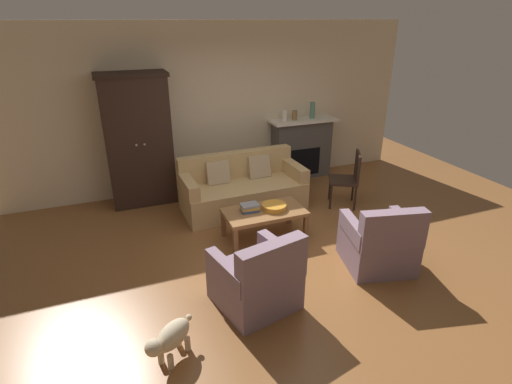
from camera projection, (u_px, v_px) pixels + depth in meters
The scene contains 15 objects.
ground_plane at pixel (275, 250), 5.30m from camera, with size 9.60×9.60×0.00m, color brown.
back_wall at pixel (217, 107), 6.90m from camera, with size 7.20×0.10×2.80m, color beige.
fireplace at pixel (301, 148), 7.54m from camera, with size 1.26×0.48×1.12m.
armoire at pixel (138, 140), 6.30m from camera, with size 1.06×0.57×2.09m.
couch at pixel (242, 190), 6.35m from camera, with size 1.94×0.90×0.86m.
coffee_table at pixel (264, 214), 5.46m from camera, with size 1.10×0.60×0.42m.
fruit_bowl at pixel (274, 207), 5.46m from camera, with size 0.34×0.34×0.07m, color orange.
book_stack at pixel (250, 207), 5.40m from camera, with size 0.26×0.20×0.10m.
mantel_vase_cream at pixel (285, 115), 7.14m from camera, with size 0.10×0.10×0.20m, color beige.
mantel_vase_bronze at pixel (295, 115), 7.21m from camera, with size 0.10×0.10×0.17m, color olive.
mantel_vase_jade at pixel (312, 110), 7.31m from camera, with size 0.09×0.09×0.30m, color slate.
armchair_near_left at pixel (257, 280), 4.17m from camera, with size 0.91×0.92×0.88m.
armchair_near_right at pixel (379, 244), 4.83m from camera, with size 0.92×0.92×0.88m.
side_chair_wooden at pixel (349, 176), 6.37m from camera, with size 0.60×0.60×0.90m.
dog at pixel (170, 338), 3.52m from camera, with size 0.48×0.43×0.39m.
Camera 1 is at (-1.89, -4.13, 2.84)m, focal length 28.01 mm.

